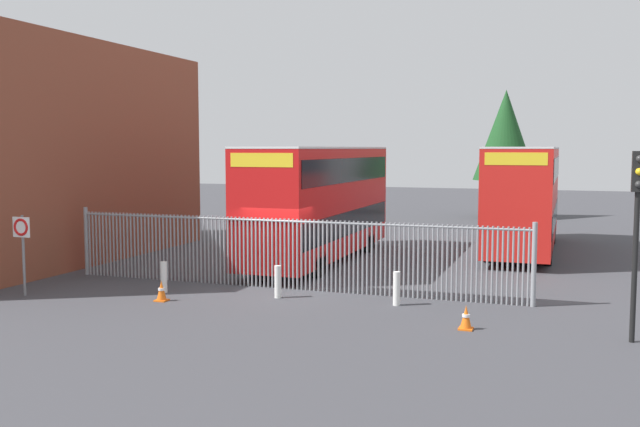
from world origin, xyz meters
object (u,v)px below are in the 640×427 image
Objects in this scene: double_decker_bus_behind_fence_left at (524,195)px; bollard_near_right at (397,289)px; bollard_center_front at (278,282)px; speed_limit_sign_post at (22,236)px; traffic_light_kerbside at (637,211)px; double_decker_bus_near_gate at (320,199)px; traffic_cone_by_gate at (466,318)px; traffic_cone_mid_forecourt at (162,291)px; bollard_near_left at (164,277)px.

double_decker_bus_behind_fence_left is 11.38× the size of bollard_near_right.
bollard_center_front is 0.40× the size of speed_limit_sign_post.
bollard_near_right is (-2.66, -11.88, -1.95)m from double_decker_bus_behind_fence_left.
speed_limit_sign_post is 0.56× the size of traffic_light_kerbside.
double_decker_bus_near_gate is 10.91m from speed_limit_sign_post.
bollard_near_right is 2.97m from traffic_cone_by_gate.
double_decker_bus_behind_fence_left is at bearing 36.11° from double_decker_bus_near_gate.
speed_limit_sign_post reaches higher than bollard_center_front.
double_decker_bus_behind_fence_left is 18.32× the size of traffic_cone_by_gate.
traffic_cone_mid_forecourt is 12.64m from traffic_light_kerbside.
bollard_near_left is (-9.71, -12.54, -1.95)m from double_decker_bus_behind_fence_left.
traffic_light_kerbside reaches higher than bollard_center_front.
traffic_light_kerbside is (12.35, -0.17, 2.70)m from traffic_cone_mid_forecourt.
traffic_light_kerbside is (5.87, -1.88, 2.51)m from bollard_near_right.
speed_limit_sign_post is (-10.73, -2.45, 1.30)m from bollard_near_right.
bollard_near_right is at bearing 3.10° from bollard_center_front.
double_decker_bus_near_gate reaches higher than traffic_cone_mid_forecourt.
double_decker_bus_near_gate is 11.38× the size of bollard_near_right.
speed_limit_sign_post is (-3.67, -1.79, 1.30)m from bollard_near_left.
bollard_near_left is at bearing 171.74° from traffic_cone_by_gate.
speed_limit_sign_post reaches higher than bollard_near_right.
double_decker_bus_near_gate is 11.38× the size of bollard_center_front.
speed_limit_sign_post is at bearing -153.97° from bollard_near_left.
traffic_cone_mid_forecourt is (-1.85, -8.28, -2.13)m from double_decker_bus_near_gate.
bollard_center_front is at bearing 7.51° from bollard_near_left.
bollard_near_left is at bearing 174.59° from traffic_light_kerbside.
double_decker_bus_behind_fence_left reaches higher than speed_limit_sign_post.
bollard_near_left and bollard_near_right have the same top height.
traffic_cone_mid_forecourt is (-6.48, -1.71, -0.19)m from bollard_near_right.
bollard_near_right is at bearing 5.33° from bollard_near_left.
bollard_center_front is at bearing -117.04° from double_decker_bus_behind_fence_left.
traffic_cone_by_gate and traffic_cone_mid_forecourt have the same top height.
traffic_light_kerbside is (10.50, -8.46, 0.56)m from double_decker_bus_near_gate.
double_decker_bus_behind_fence_left reaches higher than traffic_cone_by_gate.
speed_limit_sign_post is (-12.92, -0.45, 1.49)m from traffic_cone_by_gate.
double_decker_bus_near_gate is 18.32× the size of traffic_cone_mid_forecourt.
double_decker_bus_near_gate is 2.51× the size of traffic_light_kerbside.
bollard_center_front is (3.55, 0.47, 0.00)m from bollard_near_left.
double_decker_bus_near_gate is 7.13m from bollard_center_front.
bollard_center_front is at bearing 17.38° from speed_limit_sign_post.
bollard_center_front is 0.22× the size of traffic_light_kerbside.
traffic_cone_mid_forecourt is (-8.67, 0.29, 0.00)m from traffic_cone_by_gate.
double_decker_bus_behind_fence_left is 13.69m from bollard_center_front.
double_decker_bus_behind_fence_left reaches higher than bollard_center_front.
bollard_center_front is at bearing 169.77° from traffic_light_kerbside.
bollard_center_front is at bearing 27.07° from traffic_cone_mid_forecourt.
traffic_light_kerbside reaches higher than bollard_near_left.
traffic_cone_by_gate is 1.00× the size of traffic_cone_mid_forecourt.
traffic_cone_mid_forecourt is 0.14× the size of traffic_light_kerbside.
traffic_light_kerbside is (3.22, -13.77, 0.56)m from double_decker_bus_behind_fence_left.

